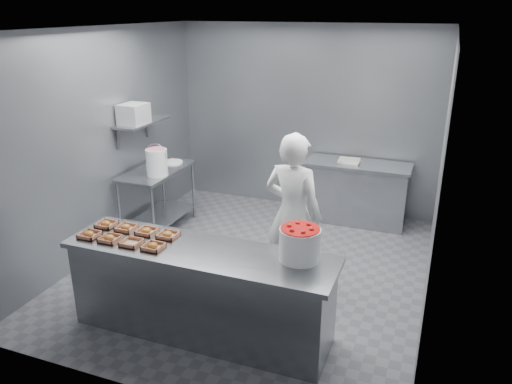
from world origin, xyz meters
TOP-DOWN VIEW (x-y plane):
  - floor at (0.00, 0.00)m, footprint 4.50×4.50m
  - ceiling at (0.00, 0.00)m, footprint 4.50×4.50m
  - wall_back at (0.00, 2.25)m, footprint 4.00×0.04m
  - wall_left at (-2.00, 0.00)m, footprint 0.04×4.50m
  - wall_right at (2.00, 0.00)m, footprint 0.04×4.50m
  - service_counter at (0.00, -1.35)m, footprint 2.60×0.70m
  - prep_table at (-1.65, 0.60)m, footprint 0.60×1.20m
  - back_counter at (0.90, 1.90)m, footprint 1.50×0.60m
  - wall_shelf at (-1.82, 0.60)m, footprint 0.35×0.90m
  - tray_0 at (-1.12, -1.48)m, footprint 0.19×0.18m
  - tray_1 at (-0.88, -1.48)m, footprint 0.19×0.18m
  - tray_2 at (-0.64, -1.48)m, footprint 0.19×0.18m
  - tray_3 at (-0.40, -1.48)m, footprint 0.19×0.18m
  - tray_4 at (-1.12, -1.22)m, footprint 0.19×0.18m
  - tray_5 at (-0.88, -1.22)m, footprint 0.19×0.18m
  - tray_6 at (-0.64, -1.22)m, footprint 0.19×0.18m
  - tray_7 at (-0.40, -1.22)m, footprint 0.19×0.18m
  - worker at (0.58, -0.26)m, footprint 0.73×0.54m
  - strawberry_tub at (0.92, -1.20)m, footprint 0.37×0.37m
  - glaze_bucket at (-1.51, 0.41)m, footprint 0.30×0.28m
  - bucket_lid at (-1.60, 0.97)m, footprint 0.33×0.33m
  - rag at (-1.65, 1.04)m, footprint 0.17×0.16m
  - appliance at (-1.82, 0.43)m, footprint 0.32×0.36m
  - paper_stack at (0.77, 1.90)m, footprint 0.31×0.23m

SIDE VIEW (x-z plane):
  - floor at x=0.00m, z-range 0.00..0.00m
  - back_counter at x=0.90m, z-range 0.00..0.90m
  - service_counter at x=0.00m, z-range 0.00..0.90m
  - prep_table at x=-1.65m, z-range 0.14..1.04m
  - worker at x=0.58m, z-range 0.00..1.81m
  - rag at x=-1.65m, z-range 0.90..0.92m
  - bucket_lid at x=-1.60m, z-range 0.90..0.92m
  - tray_2 at x=-0.64m, z-range 0.90..0.94m
  - tray_0 at x=-1.12m, z-range 0.89..0.95m
  - tray_1 at x=-0.88m, z-range 0.89..0.95m
  - tray_3 at x=-0.40m, z-range 0.89..0.95m
  - tray_4 at x=-1.12m, z-range 0.89..0.95m
  - tray_5 at x=-0.88m, z-range 0.89..0.95m
  - tray_6 at x=-0.64m, z-range 0.89..0.95m
  - tray_7 at x=-0.40m, z-range 0.89..0.95m
  - paper_stack at x=0.77m, z-range 0.90..0.95m
  - strawberry_tub at x=0.92m, z-range 0.91..1.21m
  - glaze_bucket at x=-1.51m, z-range 0.87..1.30m
  - wall_back at x=0.00m, z-range 0.00..2.80m
  - wall_left at x=-2.00m, z-range 0.00..2.80m
  - wall_right at x=2.00m, z-range 0.00..2.80m
  - wall_shelf at x=-1.82m, z-range 1.54..1.56m
  - appliance at x=-1.82m, z-range 1.56..1.83m
  - ceiling at x=0.00m, z-range 2.80..2.80m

